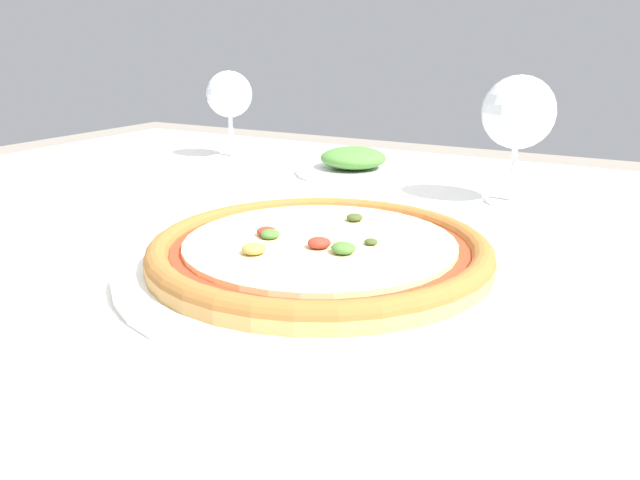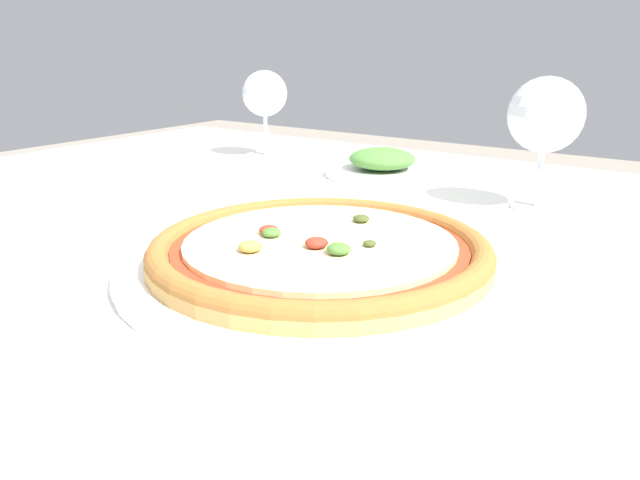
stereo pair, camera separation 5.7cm
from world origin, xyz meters
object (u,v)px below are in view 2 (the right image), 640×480
Objects in this scene: dining_table at (312,291)px; side_plate at (382,165)px; wine_glass_far_left at (265,96)px; pizza_plate at (320,254)px; fork at (29,212)px; wine_glass_far_right at (546,117)px.

side_plate is at bearing 104.83° from dining_table.
dining_table is at bearing -43.79° from wine_glass_far_left.
dining_table is 9.46× the size of wine_glass_far_left.
pizza_plate is 0.41m from fork.
wine_glass_far_right is at bearing 52.20° from dining_table.
fork is at bearing -173.62° from pizza_plate.
wine_glass_far_right is (0.51, -0.08, 0.01)m from wine_glass_far_left.
dining_table is 0.50m from wine_glass_far_left.
wine_glass_far_right is at bearing 73.99° from pizza_plate.
side_plate is (-0.16, 0.40, -0.00)m from pizza_plate.
side_plate is (0.24, 0.45, 0.01)m from fork.
fork is (-0.32, -0.15, 0.08)m from dining_table.
wine_glass_far_right reaches higher than side_plate.
wine_glass_far_left reaches higher than fork.
pizza_plate is 2.27× the size of wine_glass_far_right.
wine_glass_far_right is 0.92× the size of side_plate.
wine_glass_far_left is at bearing 91.34° from fork.
wine_glass_far_left is at bearing 134.57° from pizza_plate.
wine_glass_far_left reaches higher than pizza_plate.
wine_glass_far_right is at bearing -9.26° from wine_glass_far_left.
dining_table is 8.83× the size of wine_glass_far_right.
fork is (-0.41, -0.05, -0.01)m from pizza_plate.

